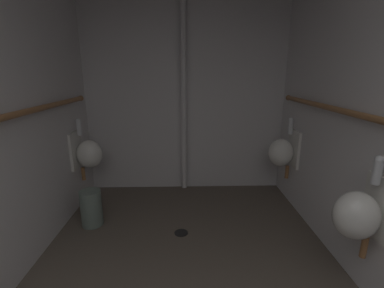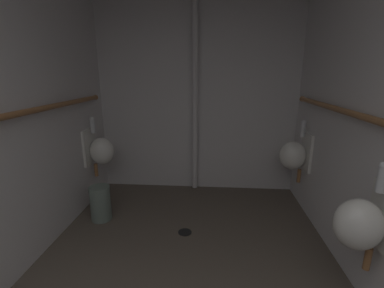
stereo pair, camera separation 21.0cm
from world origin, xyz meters
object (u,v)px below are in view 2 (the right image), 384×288
at_px(standpipe_back_wall, 195,94).
at_px(waste_bin, 100,203).
at_px(urinal_left_mid, 100,150).
at_px(floor_drain, 185,232).
at_px(urinal_right_far, 294,155).
at_px(urinal_right_mid, 362,223).

distance_m(standpipe_back_wall, waste_bin, 1.74).
bearing_deg(urinal_left_mid, standpipe_back_wall, 20.32).
bearing_deg(standpipe_back_wall, floor_drain, -91.62).
bearing_deg(urinal_right_far, urinal_left_mid, 179.90).
distance_m(urinal_right_mid, standpipe_back_wall, 2.32).
bearing_deg(urinal_right_far, floor_drain, -152.23).
xyz_separation_m(floor_drain, waste_bin, (-0.96, 0.19, 0.19)).
bearing_deg(floor_drain, standpipe_back_wall, 88.38).
height_order(urinal_right_mid, standpipe_back_wall, standpipe_back_wall).
xyz_separation_m(urinal_right_far, floor_drain, (-1.22, -0.64, -0.66)).
height_order(urinal_left_mid, urinal_right_mid, same).
height_order(standpipe_back_wall, waste_bin, standpipe_back_wall).
relative_size(urinal_left_mid, urinal_right_far, 1.00).
relative_size(urinal_right_far, waste_bin, 1.93).
distance_m(urinal_left_mid, urinal_right_far, 2.33).
bearing_deg(floor_drain, urinal_left_mid, 149.74).
xyz_separation_m(urinal_right_mid, waste_bin, (-2.18, 1.00, -0.47)).
relative_size(urinal_right_far, standpipe_back_wall, 0.29).
height_order(urinal_left_mid, floor_drain, urinal_left_mid).
relative_size(standpipe_back_wall, waste_bin, 6.61).
bearing_deg(urinal_left_mid, floor_drain, -30.26).
xyz_separation_m(urinal_left_mid, urinal_right_mid, (2.33, -1.46, 0.00)).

